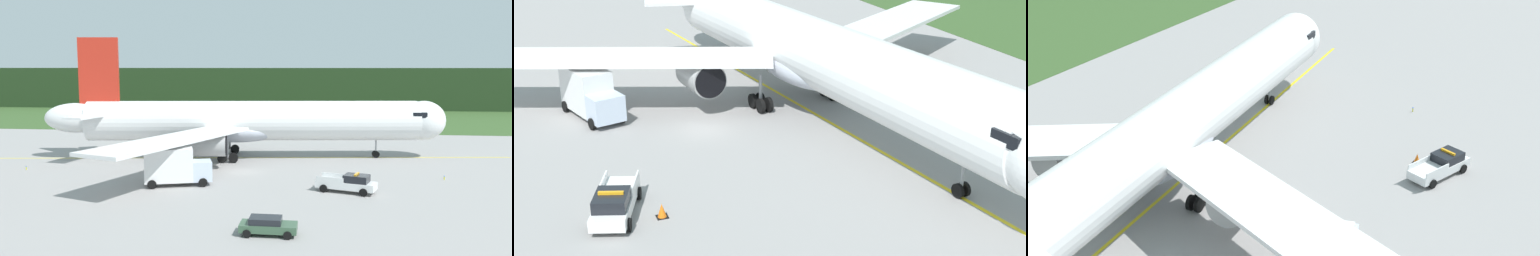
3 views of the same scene
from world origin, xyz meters
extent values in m
plane|color=gray|center=(0.00, 0.00, 0.00)|extent=(320.00, 320.00, 0.00)
cube|color=yellow|center=(0.17, 9.15, 0.00)|extent=(68.37, 8.75, 0.01)
cylinder|color=white|center=(0.17, 9.15, 4.96)|extent=(43.35, 10.42, 5.18)
ellipsoid|color=white|center=(-22.72, 6.32, 5.35)|extent=(8.70, 4.87, 3.88)
ellipsoid|color=#B0B5C4|center=(-1.96, 8.89, 3.54)|extent=(12.32, 6.84, 2.85)
cube|color=white|center=(-9.73, 20.98, 4.31)|extent=(17.93, 22.65, 0.35)
cylinder|color=#A7A7A7|center=(-5.87, 16.11, 2.94)|extent=(4.20, 3.20, 2.75)
cylinder|color=black|center=(-3.89, 16.35, 2.94)|extent=(0.43, 2.52, 2.53)
cube|color=white|center=(-6.55, -4.73, 4.31)|extent=(13.36, 24.20, 0.35)
cylinder|color=#A7A7A7|center=(-3.99, 0.93, 2.94)|extent=(4.20, 3.20, 2.75)
cylinder|color=black|center=(-2.01, 1.18, 2.94)|extent=(0.43, 2.52, 2.53)
cube|color=white|center=(-19.71, 3.18, 5.87)|extent=(3.81, 6.94, 0.28)
cylinder|color=gray|center=(16.40, 11.16, 1.64)|extent=(0.20, 0.20, 2.37)
cylinder|color=black|center=(16.37, 11.42, 0.45)|extent=(0.92, 0.33, 0.90)
cylinder|color=black|center=(16.44, 10.90, 0.45)|extent=(0.92, 0.33, 0.90)
cylinder|color=gray|center=(-3.37, 12.11, 1.79)|extent=(0.28, 0.28, 2.37)
cylinder|color=black|center=(-2.63, 11.85, 0.60)|extent=(1.23, 0.44, 1.20)
cylinder|color=black|center=(-2.72, 12.54, 0.60)|extent=(1.23, 0.44, 1.20)
cylinder|color=black|center=(-4.02, 11.67, 0.60)|extent=(1.23, 0.44, 1.20)
cylinder|color=black|center=(-4.10, 12.37, 0.60)|extent=(1.23, 0.44, 1.20)
cylinder|color=gray|center=(-2.54, 5.42, 1.79)|extent=(0.28, 0.28, 2.37)
cylinder|color=black|center=(-1.89, 5.86, 0.60)|extent=(1.23, 0.44, 1.20)
cylinder|color=black|center=(-1.80, 5.16, 0.60)|extent=(1.23, 0.44, 1.20)
cylinder|color=black|center=(-3.28, 5.69, 0.60)|extent=(1.23, 0.44, 1.20)
cylinder|color=black|center=(-3.19, 4.99, 0.60)|extent=(1.23, 0.44, 1.20)
cube|color=silver|center=(11.32, -8.39, 0.73)|extent=(6.00, 3.70, 0.70)
cube|color=black|center=(12.29, -8.72, 1.43)|extent=(2.73, 2.45, 0.70)
cube|color=silver|center=(10.34, -7.07, 1.31)|extent=(2.61, 0.97, 0.45)
cube|color=silver|center=(9.73, -8.84, 1.31)|extent=(2.61, 0.97, 0.45)
cube|color=orange|center=(12.29, -8.72, 1.86)|extent=(0.64, 1.37, 0.16)
cylinder|color=black|center=(13.47, -8.06, 0.38)|extent=(0.80, 0.47, 0.76)
cylinder|color=black|center=(12.82, -9.97, 0.38)|extent=(0.80, 0.47, 0.76)
cylinder|color=black|center=(9.83, -6.82, 0.38)|extent=(0.80, 0.47, 0.76)
cylinder|color=black|center=(9.18, -8.72, 0.38)|extent=(0.80, 0.47, 0.76)
cube|color=silver|center=(-3.17, -6.70, 1.45)|extent=(2.51, 2.84, 2.00)
cube|color=silver|center=(-6.39, -7.66, 2.14)|extent=(5.30, 3.68, 3.37)
cylinder|color=#99999E|center=(-5.47, -7.39, 0.36)|extent=(0.77, 0.32, 1.04)
cylinder|color=#99999E|center=(-7.31, -7.94, 0.36)|extent=(0.77, 0.32, 1.04)
cylinder|color=black|center=(-3.52, -5.55, 0.45)|extent=(0.94, 0.51, 0.90)
cylinder|color=black|center=(-2.83, -7.85, 0.45)|extent=(0.94, 0.51, 0.90)
cylinder|color=black|center=(-8.35, -7.00, 0.45)|extent=(0.94, 0.51, 0.90)
cylinder|color=black|center=(-7.66, -9.30, 0.45)|extent=(0.94, 0.51, 0.90)
cube|color=black|center=(12.55, -6.04, 0.01)|extent=(0.66, 0.66, 0.03)
cone|color=orange|center=(12.55, -6.04, 0.43)|extent=(0.51, 0.51, 0.79)
cylinder|color=yellow|center=(-25.25, -1.77, 0.17)|extent=(0.10, 0.10, 0.35)
sphere|color=blue|center=(-25.25, -1.77, 0.40)|extent=(0.12, 0.12, 0.12)
camera|label=1|loc=(8.14, -57.43, 12.05)|focal=36.02mm
camera|label=2|loc=(47.34, -12.87, 18.69)|focal=49.05mm
camera|label=3|loc=(-39.83, -24.72, 29.55)|focal=51.35mm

